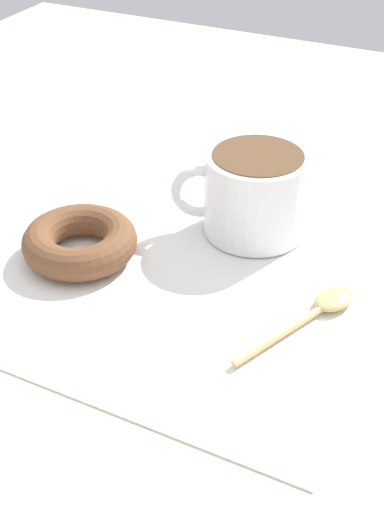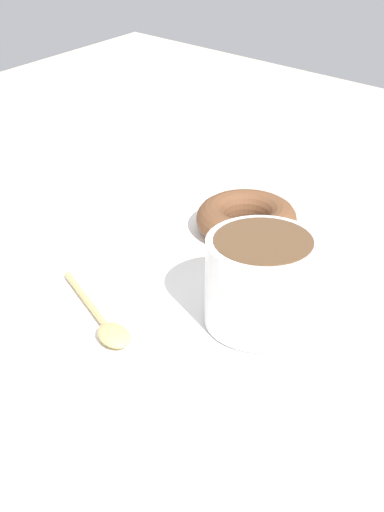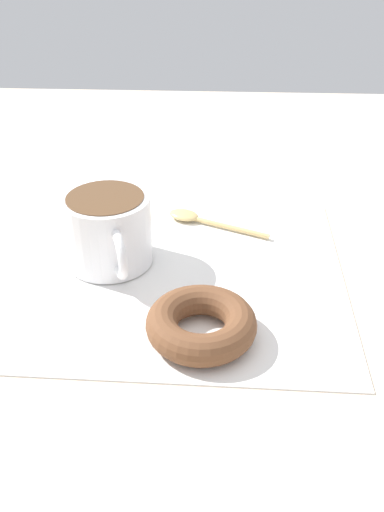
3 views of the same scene
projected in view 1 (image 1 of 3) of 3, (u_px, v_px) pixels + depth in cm
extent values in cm
cube|color=beige|center=(226.00, 298.00, 57.16)|extent=(120.00, 120.00, 2.00)
cube|color=white|center=(192.00, 278.00, 57.45)|extent=(31.10, 31.10, 0.30)
cylinder|color=white|center=(256.00, 194.00, 60.97)|extent=(8.88, 8.88, 7.25)
cylinder|color=brown|center=(258.00, 158.00, 58.99)|extent=(7.68, 7.68, 0.60)
torus|color=white|center=(199.00, 192.00, 61.21)|extent=(2.70, 4.93, 4.96)
torus|color=brown|center=(80.00, 241.00, 59.02)|extent=(9.58, 9.58, 2.76)
ellipsoid|color=#D8B772|center=(334.00, 299.00, 54.26)|extent=(4.26, 3.64, 0.90)
cylinder|color=#D8B772|center=(282.00, 334.00, 51.26)|extent=(9.06, 4.35, 0.56)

